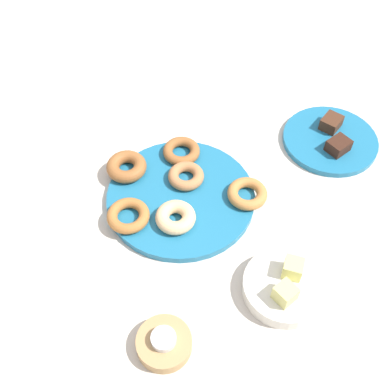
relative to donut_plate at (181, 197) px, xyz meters
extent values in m
plane|color=beige|center=(0.00, 0.00, -0.01)|extent=(2.40, 2.40, 0.00)
cylinder|color=#1E6B93|center=(0.00, 0.00, 0.00)|extent=(0.33, 0.33, 0.02)
torus|color=#EABC84|center=(0.06, 0.03, 0.02)|extent=(0.10, 0.10, 0.03)
torus|color=#995B2D|center=(0.01, -0.14, 0.02)|extent=(0.13, 0.13, 0.03)
torus|color=#995B2D|center=(-0.10, -0.07, 0.02)|extent=(0.09, 0.09, 0.02)
torus|color=#B27547|center=(-0.04, -0.01, 0.02)|extent=(0.11, 0.11, 0.02)
torus|color=#BC7A3D|center=(-0.08, 0.12, 0.02)|extent=(0.12, 0.12, 0.02)
torus|color=#AD6B33|center=(0.12, -0.05, 0.02)|extent=(0.12, 0.12, 0.02)
cylinder|color=#1E6B93|center=(-0.35, 0.20, 0.00)|extent=(0.23, 0.23, 0.02)
cube|color=#472819|center=(-0.38, 0.19, 0.02)|extent=(0.05, 0.04, 0.03)
cube|color=#381E14|center=(-0.32, 0.23, 0.02)|extent=(0.06, 0.06, 0.03)
cylinder|color=tan|center=(0.29, 0.17, 0.01)|extent=(0.10, 0.10, 0.03)
cylinder|color=silver|center=(0.29, 0.17, 0.03)|extent=(0.04, 0.04, 0.01)
cylinder|color=silver|center=(0.07, 0.29, 0.01)|extent=(0.16, 0.16, 0.03)
cube|color=#DBD67A|center=(0.05, 0.29, 0.04)|extent=(0.04, 0.04, 0.04)
cube|color=#DBD67A|center=(0.10, 0.30, 0.04)|extent=(0.04, 0.04, 0.04)
camera|label=1|loc=(0.53, 0.38, 0.84)|focal=45.04mm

